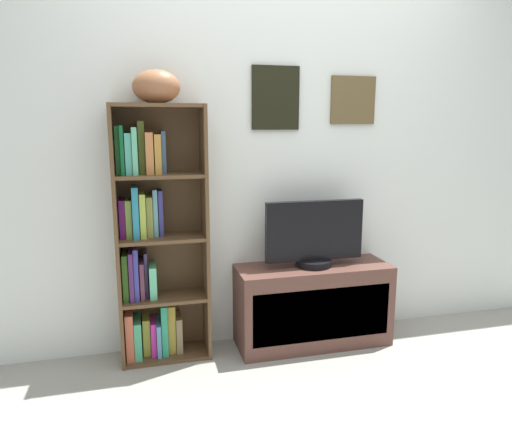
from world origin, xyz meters
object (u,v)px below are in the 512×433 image
object	(u,v)px
tv_stand	(313,305)
football	(156,87)
television	(314,235)
bookshelf	(153,244)

from	to	relation	value
tv_stand	football	bearing A→B (deg)	176.64
football	television	size ratio (longest dim) A/B	0.42
bookshelf	tv_stand	xyz separation A→B (m)	(0.97, -0.08, -0.43)
television	football	bearing A→B (deg)	176.71
bookshelf	football	xyz separation A→B (m)	(0.06, -0.03, 0.88)
tv_stand	television	distance (m)	0.45
bookshelf	football	distance (m)	0.88
tv_stand	bookshelf	bearing A→B (deg)	175.21
bookshelf	television	bearing A→B (deg)	-4.72
football	tv_stand	distance (m)	1.60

